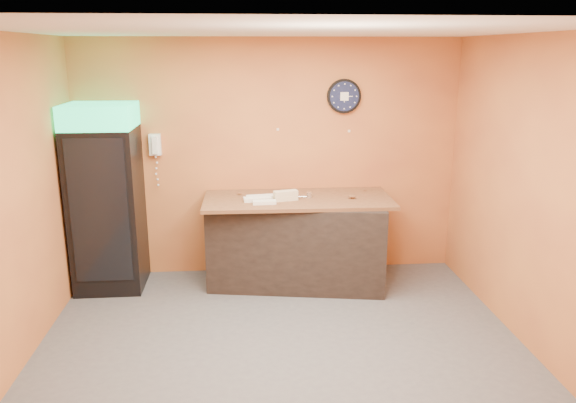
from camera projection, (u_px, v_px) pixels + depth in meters
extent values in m
plane|color=#47474C|center=(282.00, 350.00, 5.12)|extent=(4.50, 4.50, 0.00)
cube|color=#CE793A|center=(270.00, 159.00, 6.68)|extent=(4.50, 0.02, 2.80)
cube|color=#CE793A|center=(7.00, 209.00, 4.58)|extent=(0.02, 4.00, 2.80)
cube|color=#CE793A|center=(536.00, 197.00, 4.94)|extent=(0.02, 4.00, 2.80)
cube|color=white|center=(281.00, 30.00, 4.39)|extent=(4.50, 4.00, 0.02)
cube|color=black|center=(108.00, 209.00, 6.32)|extent=(0.74, 0.74, 1.83)
cube|color=#19D982|center=(100.00, 116.00, 6.05)|extent=(0.74, 0.74, 0.26)
cube|color=black|center=(99.00, 212.00, 5.94)|extent=(0.61, 0.02, 1.57)
cube|color=black|center=(297.00, 242.00, 6.52)|extent=(2.10, 1.20, 0.99)
cylinder|color=black|center=(344.00, 96.00, 6.54)|extent=(0.40, 0.05, 0.40)
cylinder|color=#0F1433|center=(344.00, 96.00, 6.51)|extent=(0.34, 0.01, 0.34)
cube|color=white|center=(344.00, 96.00, 6.50)|extent=(0.10, 0.00, 0.10)
cube|color=white|center=(155.00, 145.00, 6.48)|extent=(0.13, 0.08, 0.24)
cube|color=white|center=(155.00, 145.00, 6.43)|extent=(0.06, 0.04, 0.20)
cube|color=brown|center=(298.00, 199.00, 6.38)|extent=(2.14, 1.00, 0.04)
cube|color=beige|center=(286.00, 198.00, 6.24)|extent=(0.28, 0.16, 0.06)
cube|color=beige|center=(286.00, 193.00, 6.22)|extent=(0.28, 0.16, 0.06)
cube|color=white|center=(257.00, 199.00, 6.22)|extent=(0.31, 0.15, 0.04)
cube|color=white|center=(264.00, 202.00, 6.10)|extent=(0.26, 0.11, 0.04)
cube|color=white|center=(260.00, 197.00, 6.29)|extent=(0.32, 0.16, 0.04)
cylinder|color=silver|center=(309.00, 195.00, 6.36)|extent=(0.06, 0.06, 0.06)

